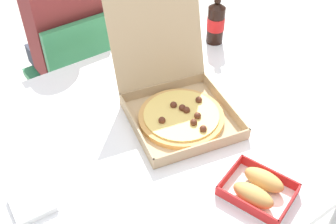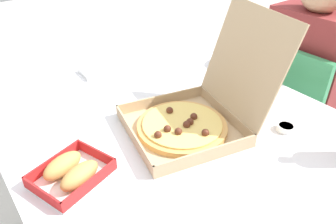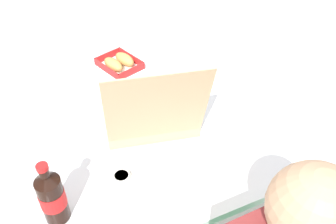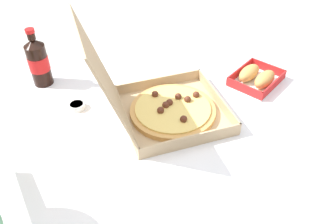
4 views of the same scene
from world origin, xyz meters
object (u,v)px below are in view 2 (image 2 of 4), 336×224
at_px(chair, 293,111).
at_px(diner_person, 310,70).
at_px(bread_side_box, 71,172).
at_px(pizza_box_open, 193,115).
at_px(dipping_sauce_cup, 286,128).
at_px(paper_menu, 43,97).
at_px(napkin_pile, 95,72).

distance_m(chair, diner_person, 0.21).
bearing_deg(bread_side_box, chair, 92.41).
bearing_deg(pizza_box_open, dipping_sauce_cup, 50.53).
bearing_deg(chair, bread_side_box, -87.59).
bearing_deg(chair, dipping_sauce_cup, -62.58).
relative_size(chair, dipping_sauce_cup, 14.82).
relative_size(diner_person, paper_menu, 5.48).
height_order(paper_menu, napkin_pile, napkin_pile).
bearing_deg(paper_menu, napkin_pile, 78.74).
bearing_deg(napkin_pile, diner_person, 60.41).
bearing_deg(bread_side_box, napkin_pile, 148.58).
relative_size(chair, bread_side_box, 3.64).
bearing_deg(pizza_box_open, chair, 94.91).
height_order(chair, diner_person, diner_person).
distance_m(pizza_box_open, paper_menu, 0.59).
bearing_deg(chair, diner_person, 91.22).
relative_size(chair, diner_person, 0.72).
distance_m(diner_person, paper_menu, 1.18).
height_order(pizza_box_open, paper_menu, pizza_box_open).
distance_m(chair, paper_menu, 1.16).
height_order(bread_side_box, dipping_sauce_cup, bread_side_box).
distance_m(diner_person, napkin_pile, 0.99).
bearing_deg(paper_menu, diner_person, 43.41).
height_order(chair, napkin_pile, chair).
distance_m(pizza_box_open, dipping_sauce_cup, 0.30).
height_order(diner_person, pizza_box_open, diner_person).
xyz_separation_m(chair, napkin_pile, (-0.49, -0.80, 0.26)).
bearing_deg(paper_menu, pizza_box_open, 8.18).
bearing_deg(bread_side_box, paper_menu, 170.20).
bearing_deg(chair, pizza_box_open, -85.09).
height_order(chair, bread_side_box, chair).
relative_size(bread_side_box, dipping_sauce_cup, 4.07).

